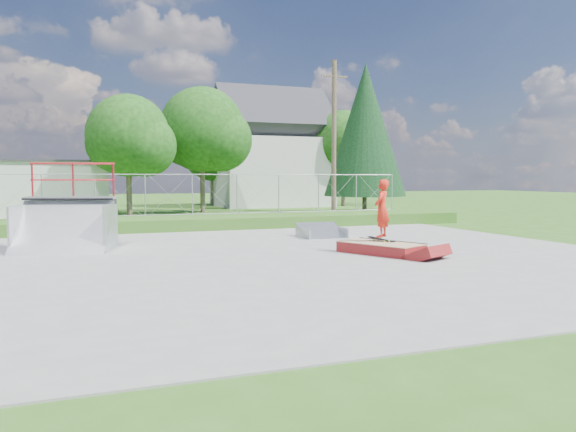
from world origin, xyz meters
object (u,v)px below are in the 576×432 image
at_px(quarter_pipe, 64,207).
at_px(skater, 382,211).
at_px(grind_box, 381,249).
at_px(flat_bank_ramp, 322,231).

distance_m(quarter_pipe, skater, 9.16).
relative_size(grind_box, skater, 1.57).
xyz_separation_m(flat_bank_ramp, skater, (-0.11, -4.37, 0.98)).
xyz_separation_m(grind_box, flat_bank_ramp, (0.29, 4.63, 0.06)).
height_order(flat_bank_ramp, skater, skater).
height_order(grind_box, skater, skater).
distance_m(flat_bank_ramp, skater, 4.48).
relative_size(grind_box, quarter_pipe, 0.99).
relative_size(quarter_pipe, flat_bank_ramp, 1.64).
xyz_separation_m(grind_box, skater, (0.18, 0.26, 1.04)).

